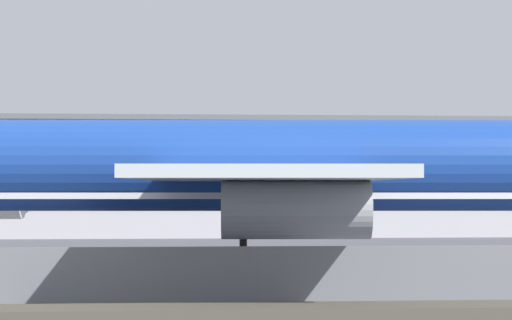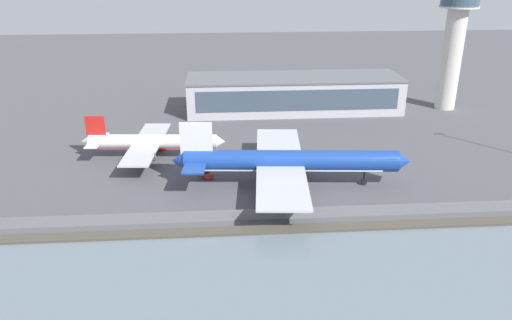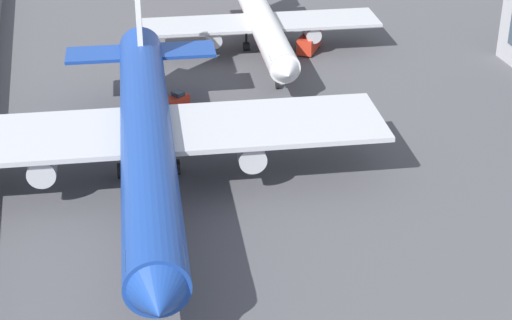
% 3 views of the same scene
% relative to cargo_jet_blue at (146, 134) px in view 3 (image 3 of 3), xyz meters
% --- Properties ---
extents(ground_plane, '(500.00, 500.00, 0.00)m').
position_rel_cargo_jet_blue_xyz_m(ground_plane, '(-3.29, -0.26, -5.82)').
color(ground_plane, '#4C4C51').
extents(cargo_jet_blue, '(55.00, 47.66, 15.26)m').
position_rel_cargo_jet_blue_xyz_m(cargo_jet_blue, '(0.00, 0.00, 0.00)').
color(cargo_jet_blue, '#193D93').
rests_on(cargo_jet_blue, ground).
extents(passenger_jet_white_red, '(37.96, 32.46, 11.57)m').
position_rel_cargo_jet_blue_xyz_m(passenger_jet_white_red, '(-33.27, 19.27, -1.41)').
color(passenger_jet_white_red, white).
rests_on(passenger_jet_white_red, ground).
extents(baggage_tug, '(3.13, 3.54, 1.80)m').
position_rel_cargo_jet_blue_xyz_m(baggage_tug, '(-18.60, 5.29, -5.02)').
color(baggage_tug, red).
rests_on(baggage_tug, ground).
extents(ops_van, '(5.53, 4.52, 2.48)m').
position_rel_cargo_jet_blue_xyz_m(ops_van, '(-32.95, 25.82, -4.55)').
color(ops_van, red).
rests_on(ops_van, ground).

